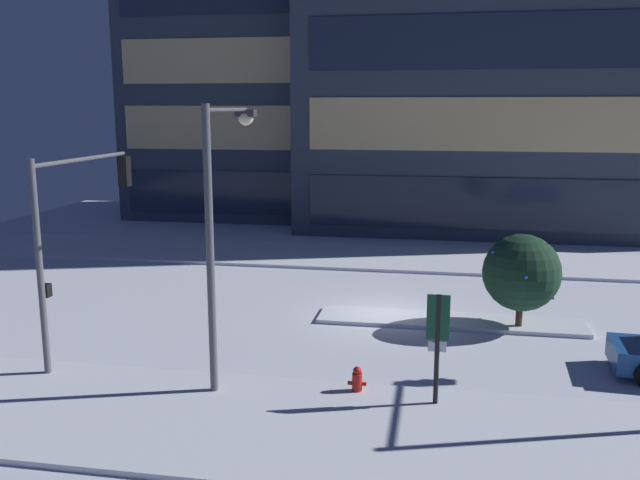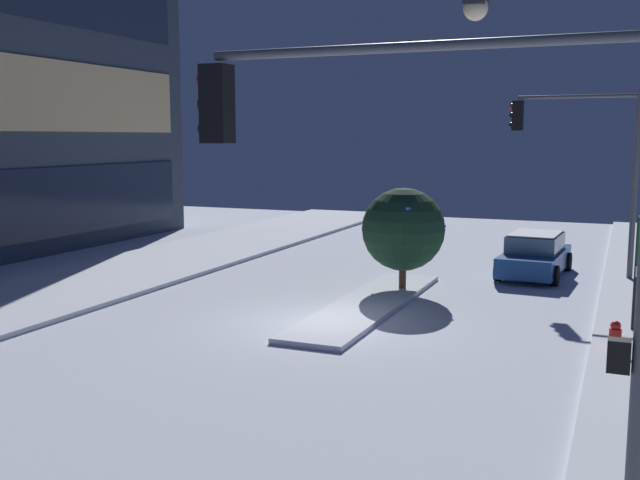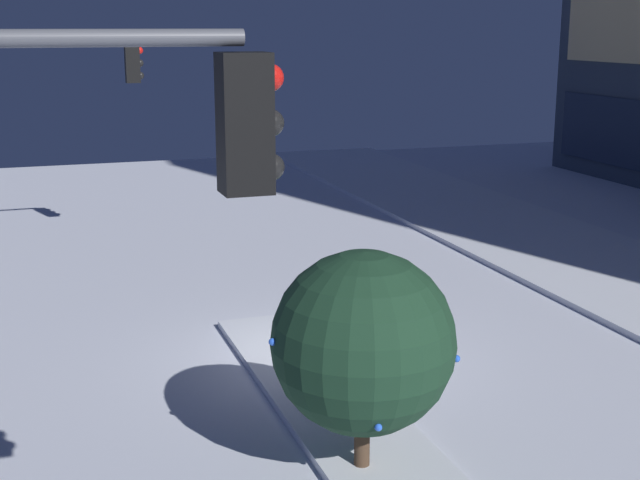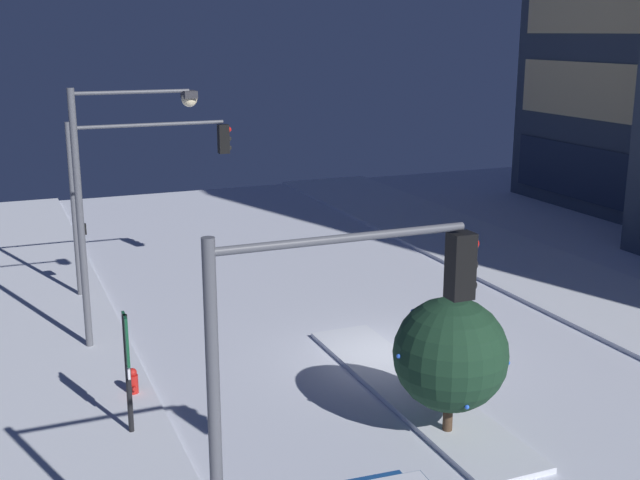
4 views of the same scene
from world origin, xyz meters
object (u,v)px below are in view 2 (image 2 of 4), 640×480
traffic_light_corner_near_right (584,149)px  car_near (535,255)px  traffic_light_corner_near_left (445,188)px  street_lamp_arched (601,131)px  parking_info_sign (637,260)px  fire_hydrant (615,339)px  decorated_tree_median (403,229)px

traffic_light_corner_near_right → car_near: bearing=1.0°
traffic_light_corner_near_right → traffic_light_corner_near_left: traffic_light_corner_near_right is taller
car_near → street_lamp_arched: (-12.58, -2.35, 4.14)m
parking_info_sign → fire_hydrant: bearing=80.8°
car_near → parking_info_sign: (-7.01, -3.12, 1.13)m
fire_hydrant → traffic_light_corner_near_right: bearing=8.2°
car_near → traffic_light_corner_near_right: bearing=-85.5°
decorated_tree_median → traffic_light_corner_near_left: bearing=-161.9°
parking_info_sign → traffic_light_corner_near_left: bearing=79.7°
traffic_light_corner_near_left → decorated_tree_median: size_ratio=1.85×
parking_info_sign → street_lamp_arched: bearing=84.0°
traffic_light_corner_near_right → traffic_light_corner_near_left: (-17.49, 0.57, -0.18)m
car_near → decorated_tree_median: size_ratio=1.44×
parking_info_sign → decorated_tree_median: bearing=-20.1°
decorated_tree_median → car_near: bearing=-38.1°
car_near → traffic_light_corner_near_left: 17.82m
street_lamp_arched → decorated_tree_median: 10.45m
street_lamp_arched → decorated_tree_median: size_ratio=2.28×
traffic_light_corner_near_right → traffic_light_corner_near_left: size_ratio=1.05×
fire_hydrant → decorated_tree_median: 7.86m
fire_hydrant → decorated_tree_median: bearing=53.1°
car_near → decorated_tree_median: 5.68m
parking_info_sign → decorated_tree_median: size_ratio=0.90×
traffic_light_corner_near_left → fire_hydrant: 9.46m
parking_info_sign → car_near: bearing=-64.1°
traffic_light_corner_near_left → fire_hydrant: bearing=-102.5°
car_near → street_lamp_arched: size_ratio=0.63×
traffic_light_corner_near_right → fire_hydrant: traffic_light_corner_near_right is taller
street_lamp_arched → parking_info_sign: street_lamp_arched is taller
traffic_light_corner_near_left → decorated_tree_median: (13.10, 4.28, -2.21)m
traffic_light_corner_near_right → fire_hydrant: (-9.02, -1.30, -3.97)m
traffic_light_corner_near_right → parking_info_sign: (-7.04, -1.69, -2.50)m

